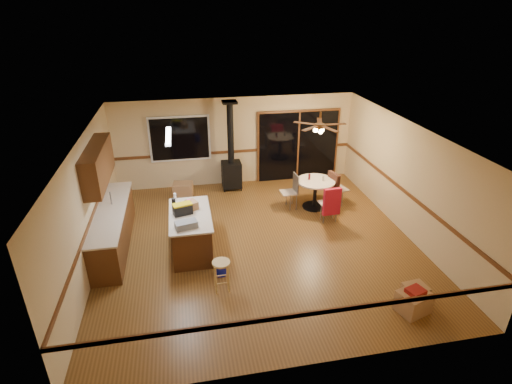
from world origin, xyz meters
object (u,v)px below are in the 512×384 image
object	(u,v)px
chair_right	(334,185)
box_corner_a	(413,302)
box_corner_b	(415,293)
kitchen_island	(191,232)
wood_stove	(231,166)
chair_left	(293,187)
chair_near	(331,201)
toolbox_grey	(186,224)
dining_table	(315,189)
toolbox_black	(183,210)
box_under_window	(183,190)
blue_bucket	(221,268)
bar_stool	(222,276)

from	to	relation	value
chair_right	box_corner_a	world-z (taller)	chair_right
box_corner_b	kitchen_island	bearing A→B (deg)	148.01
wood_stove	chair_left	bearing A→B (deg)	-46.22
chair_near	toolbox_grey	bearing A→B (deg)	-162.22
wood_stove	chair_near	world-z (taller)	wood_stove
toolbox_grey	box_corner_b	distance (m)	4.53
kitchen_island	dining_table	distance (m)	3.63
box_corner_a	toolbox_black	bearing A→B (deg)	144.90
chair_left	box_corner_a	world-z (taller)	chair_left
toolbox_grey	box_under_window	bearing A→B (deg)	90.65
toolbox_grey	box_corner_b	size ratio (longest dim) A/B	1.08
wood_stove	dining_table	xyz separation A→B (m)	(2.02, -1.59, -0.19)
blue_bucket	dining_table	world-z (taller)	dining_table
dining_table	chair_near	world-z (taller)	chair_near
chair_left	box_under_window	xyz separation A→B (m)	(-2.85, 1.17, -0.37)
bar_stool	box_corner_a	bearing A→B (deg)	-20.84
bar_stool	chair_near	xyz separation A→B (m)	(2.93, 2.05, 0.29)
box_corner_a	wood_stove	bearing A→B (deg)	113.12
kitchen_island	box_corner_b	distance (m)	4.66
blue_bucket	chair_right	xyz separation A→B (m)	(3.31, 2.45, 0.48)
chair_near	box_corner_a	xyz separation A→B (m)	(0.33, -3.29, -0.40)
toolbox_black	blue_bucket	world-z (taller)	toolbox_black
toolbox_grey	toolbox_black	bearing A→B (deg)	95.30
dining_table	box_under_window	distance (m)	3.69
wood_stove	blue_bucket	world-z (taller)	wood_stove
chair_left	box_corner_a	size ratio (longest dim) A/B	0.98
chair_left	box_under_window	world-z (taller)	chair_left
wood_stove	box_under_window	size ratio (longest dim) A/B	4.70
dining_table	chair_left	bearing A→B (deg)	169.91
toolbox_grey	box_under_window	world-z (taller)	toolbox_grey
chair_near	chair_left	bearing A→B (deg)	125.64
wood_stove	chair_near	distance (m)	3.27
wood_stove	chair_near	bearing A→B (deg)	-49.24
toolbox_grey	box_corner_a	xyz separation A→B (m)	(3.85, -2.16, -0.77)
kitchen_island	bar_stool	distance (m)	1.56
chair_right	box_under_window	xyz separation A→B (m)	(-3.97, 1.27, -0.38)
bar_stool	chair_right	world-z (taller)	chair_right
kitchen_island	box_corner_b	world-z (taller)	kitchen_island
box_under_window	box_corner_b	distance (m)	6.60
chair_right	toolbox_grey	bearing A→B (deg)	-152.79
bar_stool	dining_table	bearing A→B (deg)	46.09
bar_stool	box_under_window	distance (m)	4.26
toolbox_grey	toolbox_black	distance (m)	0.59
dining_table	chair_left	world-z (taller)	chair_left
chair_right	chair_near	bearing A→B (deg)	-114.63
toolbox_black	chair_left	bearing A→B (deg)	28.18
chair_right	box_corner_a	size ratio (longest dim) A/B	1.33
kitchen_island	chair_right	xyz separation A→B (m)	(3.84, 1.47, 0.14)
bar_stool	chair_right	xyz separation A→B (m)	(3.34, 2.94, 0.29)
bar_stool	blue_bucket	distance (m)	0.53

